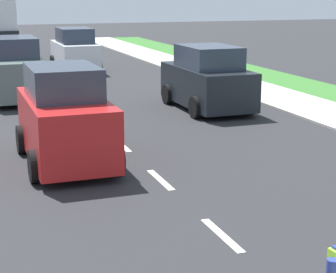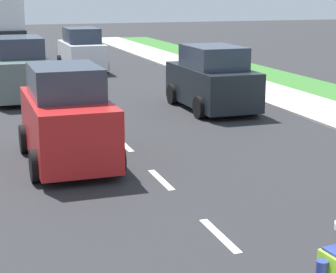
# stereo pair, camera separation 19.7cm
# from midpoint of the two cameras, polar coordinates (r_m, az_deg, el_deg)

# --- Properties ---
(ground_plane) EXTENTS (96.00, 96.00, 0.00)m
(ground_plane) POSITION_cam_midpoint_polar(r_m,az_deg,el_deg) (23.82, -10.69, 4.52)
(ground_plane) COLOR #28282B
(lane_center_line) EXTENTS (0.14, 46.40, 0.01)m
(lane_center_line) POSITION_cam_midpoint_polar(r_m,az_deg,el_deg) (27.94, -12.10, 5.81)
(lane_center_line) COLOR silver
(lane_center_line) RESTS_ON ground
(car_parked_far) EXTENTS (2.04, 4.07, 2.07)m
(car_parked_far) POSITION_cam_midpoint_polar(r_m,az_deg,el_deg) (19.29, 3.52, 5.48)
(car_parked_far) COLOR black
(car_parked_far) RESTS_ON ground
(car_outgoing_far) EXTENTS (1.95, 4.08, 2.08)m
(car_outgoing_far) POSITION_cam_midpoint_polar(r_m,az_deg,el_deg) (29.00, -9.19, 8.13)
(car_outgoing_far) COLOR silver
(car_outgoing_far) RESTS_ON ground
(car_oncoming_second) EXTENTS (2.07, 4.30, 2.20)m
(car_oncoming_second) POSITION_cam_midpoint_polar(r_m,az_deg,el_deg) (21.79, -14.92, 6.17)
(car_oncoming_second) COLOR slate
(car_oncoming_second) RESTS_ON ground
(car_oncoming_lead) EXTENTS (1.92, 3.81, 2.19)m
(car_oncoming_lead) POSITION_cam_midpoint_polar(r_m,az_deg,el_deg) (13.31, -10.35, 1.69)
(car_oncoming_lead) COLOR red
(car_oncoming_lead) RESTS_ON ground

